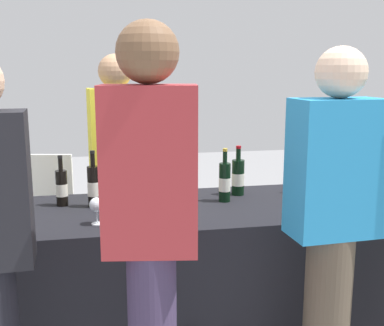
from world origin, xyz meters
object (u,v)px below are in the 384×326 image
(wine_bottle_2, at_px, (94,186))
(wine_bottle_5, at_px, (225,182))
(wine_bottle_3, at_px, (133,183))
(wine_bottle_0, at_px, (22,189))
(wine_glass_2, at_px, (358,190))
(wine_bottle_6, at_px, (238,177))
(wine_bottle_1, at_px, (62,187))
(guest_2, at_px, (332,217))
(menu_board, at_px, (41,212))
(wine_glass_1, at_px, (347,190))
(wine_glass_0, at_px, (97,206))
(guest_1, at_px, (151,225))
(wine_bottle_4, at_px, (159,183))
(wine_bottle_7, at_px, (305,176))
(server_pouring, at_px, (118,166))

(wine_bottle_2, height_order, wine_bottle_5, wine_bottle_2)
(wine_bottle_3, bearing_deg, wine_bottle_0, -177.27)
(wine_bottle_3, height_order, wine_glass_2, wine_bottle_3)
(wine_bottle_6, distance_m, wine_glass_2, 0.70)
(wine_bottle_1, xyz_separation_m, guest_2, (1.22, -0.82, 0.01))
(wine_bottle_0, relative_size, menu_board, 0.36)
(wine_glass_1, distance_m, menu_board, 2.28)
(wine_glass_0, xyz_separation_m, guest_1, (0.21, -0.59, 0.08))
(wine_glass_0, xyz_separation_m, wine_glass_2, (1.43, 0.02, 0.01))
(wine_bottle_6, xyz_separation_m, wine_glass_0, (-0.85, -0.41, -0.02))
(wine_bottle_4, relative_size, wine_bottle_7, 1.05)
(wine_bottle_4, distance_m, guest_2, 1.04)
(wine_glass_1, relative_size, wine_glass_2, 1.06)
(wine_bottle_7, xyz_separation_m, wine_glass_0, (-1.27, -0.37, -0.01))
(wine_bottle_1, bearing_deg, wine_glass_1, -13.58)
(wine_bottle_2, height_order, menu_board, wine_bottle_2)
(guest_1, bearing_deg, wine_bottle_3, 99.30)
(wine_bottle_6, distance_m, guest_1, 1.19)
(wine_bottle_0, height_order, wine_glass_0, wine_bottle_0)
(wine_bottle_0, distance_m, server_pouring, 0.72)
(menu_board, bearing_deg, guest_2, -39.83)
(wine_bottle_2, distance_m, server_pouring, 0.53)
(wine_glass_0, relative_size, server_pouring, 0.08)
(wine_bottle_6, xyz_separation_m, wine_bottle_7, (0.42, -0.05, -0.00))
(guest_2, bearing_deg, wine_glass_2, 46.69)
(wine_glass_2, xyz_separation_m, guest_1, (-1.22, -0.61, 0.08))
(wine_bottle_1, relative_size, wine_bottle_2, 0.90)
(wine_bottle_0, xyz_separation_m, server_pouring, (0.54, 0.48, 0.01))
(wine_bottle_3, relative_size, wine_bottle_7, 1.07)
(wine_bottle_6, height_order, wine_glass_2, wine_bottle_6)
(wine_bottle_2, xyz_separation_m, wine_bottle_3, (0.22, 0.05, -0.00))
(wine_bottle_5, xyz_separation_m, wine_glass_1, (0.62, -0.28, -0.01))
(wine_bottle_2, height_order, server_pouring, server_pouring)
(wine_bottle_4, bearing_deg, wine_glass_0, -136.10)
(wine_bottle_7, height_order, guest_1, guest_1)
(wine_bottle_3, xyz_separation_m, wine_glass_2, (1.22, -0.34, -0.02))
(wine_bottle_1, relative_size, wine_bottle_7, 0.97)
(wine_bottle_7, distance_m, wine_glass_1, 0.37)
(wine_bottle_7, xyz_separation_m, wine_glass_2, (0.16, -0.34, -0.01))
(wine_bottle_3, xyz_separation_m, wine_bottle_6, (0.64, 0.05, -0.00))
(wine_bottle_4, bearing_deg, wine_bottle_6, 8.26)
(wine_bottle_7, height_order, guest_2, guest_2)
(wine_bottle_5, bearing_deg, wine_bottle_0, 177.38)
(wine_bottle_5, bearing_deg, wine_glass_2, -20.51)
(wine_bottle_7, bearing_deg, wine_glass_1, -77.82)
(wine_bottle_7, bearing_deg, wine_bottle_3, -179.89)
(wine_bottle_6, bearing_deg, server_pouring, 150.11)
(wine_bottle_5, bearing_deg, wine_bottle_1, 174.43)
(wine_bottle_5, height_order, wine_glass_0, wine_bottle_5)
(wine_bottle_2, distance_m, wine_glass_2, 1.47)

